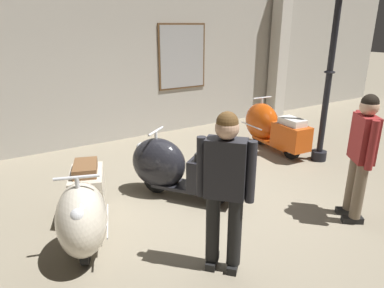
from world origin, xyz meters
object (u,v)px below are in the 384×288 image
(scooter_2, at_px, (270,127))
(scooter_0, at_px, (84,209))
(visitor_1, at_px, (362,150))
(visitor_0, at_px, (225,183))
(scooter_1, at_px, (175,168))
(lamppost, at_px, (331,62))

(scooter_2, bearing_deg, scooter_0, 112.35)
(visitor_1, bearing_deg, scooter_0, 13.05)
(scooter_0, height_order, scooter_2, scooter_2)
(scooter_0, distance_m, visitor_0, 1.71)
(scooter_1, height_order, scooter_2, scooter_2)
(lamppost, bearing_deg, scooter_0, -175.64)
(visitor_0, bearing_deg, scooter_2, -3.22)
(visitor_0, bearing_deg, lamppost, -18.65)
(lamppost, height_order, visitor_1, lamppost)
(scooter_0, height_order, scooter_1, scooter_0)
(lamppost, relative_size, visitor_1, 1.89)
(visitor_0, relative_size, visitor_1, 1.02)
(lamppost, bearing_deg, visitor_0, -156.11)
(scooter_0, height_order, visitor_0, visitor_0)
(visitor_1, bearing_deg, lamppost, -94.94)
(scooter_2, bearing_deg, scooter_1, 111.33)
(scooter_1, height_order, lamppost, lamppost)
(visitor_0, distance_m, visitor_1, 2.07)
(visitor_0, bearing_deg, scooter_1, 35.05)
(scooter_0, distance_m, scooter_2, 4.41)
(lamppost, bearing_deg, visitor_1, -130.06)
(scooter_1, height_order, visitor_1, visitor_1)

